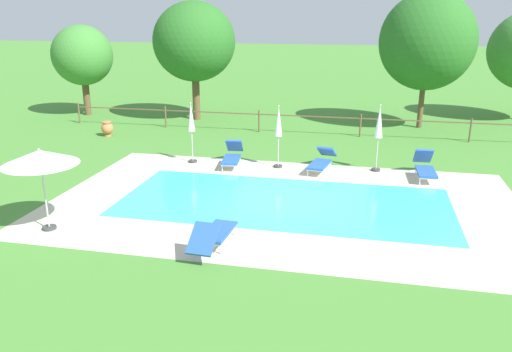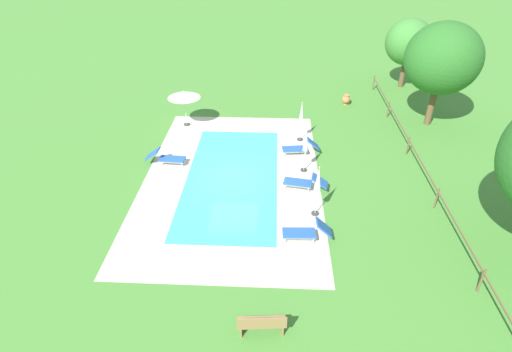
{
  "view_description": "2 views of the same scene",
  "coord_description": "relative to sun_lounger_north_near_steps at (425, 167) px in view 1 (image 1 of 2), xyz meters",
  "views": [
    {
      "loc": [
        2.23,
        -14.14,
        5.42
      ],
      "look_at": [
        -0.97,
        0.5,
        0.6
      ],
      "focal_mm": 35.71,
      "sensor_mm": 36.0,
      "label": 1
    },
    {
      "loc": [
        16.86,
        1.96,
        11.03
      ],
      "look_at": [
        1.31,
        1.23,
        0.97
      ],
      "focal_mm": 29.07,
      "sensor_mm": 36.0,
      "label": 2
    }
  ],
  "objects": [
    {
      "name": "patio_umbrella_closed_row_mid_west",
      "position": [
        -1.62,
        0.49,
        1.25
      ],
      "size": [
        0.32,
        0.32,
        2.4
      ],
      "color": "#383838",
      "rests_on": "ground"
    },
    {
      "name": "sun_lounger_north_end",
      "position": [
        -3.54,
        0.1,
        -0.02
      ],
      "size": [
        0.95,
        2.11,
        0.79
      ],
      "color": "#2856A8",
      "rests_on": "ground"
    },
    {
      "name": "tree_west_mid",
      "position": [
        -17.23,
        7.9,
        2.83
      ],
      "size": [
        3.22,
        3.22,
        4.83
      ],
      "color": "brown",
      "rests_on": "ground"
    },
    {
      "name": "patio_umbrella_closed_row_centre",
      "position": [
        -8.41,
        0.13,
        1.15
      ],
      "size": [
        0.32,
        0.32,
        2.29
      ],
      "color": "#383838",
      "rests_on": "ground"
    },
    {
      "name": "swimming_pool_water",
      "position": [
        -4.33,
        -3.35,
        -0.38
      ],
      "size": [
        9.79,
        4.41,
        0.01
      ],
      "primitive_type": "cube",
      "color": "#42CCD6",
      "rests_on": "ground"
    },
    {
      "name": "tree_centre",
      "position": [
        -10.89,
        7.97,
        3.61
      ],
      "size": [
        4.19,
        4.19,
        6.02
      ],
      "color": "brown",
      "rests_on": "ground"
    },
    {
      "name": "sun_lounger_north_near_steps",
      "position": [
        0.0,
        0.0,
        0.0
      ],
      "size": [
        0.67,
        1.95,
        0.92
      ],
      "color": "#2856A8",
      "rests_on": "ground"
    },
    {
      "name": "perimeter_fence",
      "position": [
        -4.67,
        5.73,
        0.33
      ],
      "size": [
        23.65,
        0.08,
        1.05
      ],
      "color": "brown",
      "rests_on": "ground"
    },
    {
      "name": "patio_umbrella_open_foreground",
      "position": [
        -10.03,
        -6.64,
        1.56
      ],
      "size": [
        1.9,
        1.9,
        2.19
      ],
      "color": "#383838",
      "rests_on": "ground"
    },
    {
      "name": "tree_far_west",
      "position": [
        0.5,
        8.39,
        3.74
      ],
      "size": [
        4.48,
        4.48,
        6.41
      ],
      "color": "brown",
      "rests_on": "ground"
    },
    {
      "name": "terracotta_urn_near_fence",
      "position": [
        -13.66,
        3.4,
        -0.02
      ],
      "size": [
        0.54,
        0.54,
        0.68
      ],
      "color": "#C67547",
      "rests_on": "ground"
    },
    {
      "name": "pool_deck_paving",
      "position": [
        -4.33,
        -3.35,
        -0.38
      ],
      "size": [
        13.84,
        8.46,
        0.01
      ],
      "primitive_type": "cube",
      "color": "beige",
      "rests_on": "ground"
    },
    {
      "name": "patio_umbrella_closed_row_west",
      "position": [
        -5.13,
        0.18,
        1.14
      ],
      "size": [
        0.32,
        0.32,
        2.3
      ],
      "color": "#383838",
      "rests_on": "ground"
    },
    {
      "name": "sun_lounger_north_far",
      "position": [
        -6.83,
        0.05,
        -0.01
      ],
      "size": [
        0.85,
        2.02,
        0.89
      ],
      "color": "#2856A8",
      "rests_on": "ground"
    },
    {
      "name": "sun_lounger_north_mid",
      "position": [
        -5.47,
        -6.8,
        -0.01
      ],
      "size": [
        0.72,
        2.04,
        0.83
      ],
      "color": "#2856A8",
      "rests_on": "ground"
    },
    {
      "name": "ground_plane",
      "position": [
        -4.33,
        -3.35,
        -0.38
      ],
      "size": [
        160.0,
        160.0,
        0.0
      ],
      "primitive_type": "plane",
      "color": "#478433"
    },
    {
      "name": "pool_coping_rim",
      "position": [
        -4.33,
        -3.35,
        -0.38
      ],
      "size": [
        10.27,
        4.89,
        0.01
      ],
      "color": "beige",
      "rests_on": "ground"
    }
  ]
}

